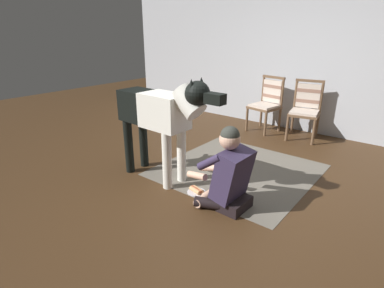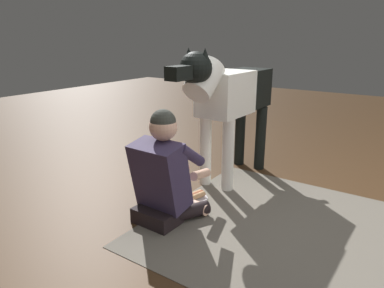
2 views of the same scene
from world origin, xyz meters
name	(u,v)px [view 1 (image 1 of 2)]	position (x,y,z in m)	size (l,w,h in m)	color
ground_plane	(229,182)	(0.00, 0.00, 0.00)	(14.51, 14.51, 0.00)	#412A17
back_wall	(315,58)	(0.00, 2.63, 1.30)	(8.38, 0.10, 2.60)	#B1B5BB
area_rug	(238,170)	(-0.09, 0.36, 0.00)	(1.86, 1.85, 0.01)	#686257
dining_chair_left_of_pair	(268,101)	(-0.59, 2.20, 0.54)	(0.54, 0.54, 0.98)	brown
dining_chair_right_of_pair	(306,107)	(0.10, 2.20, 0.54)	(0.53, 0.54, 0.98)	brown
person_sitting_on_floor	(228,175)	(0.27, -0.47, 0.36)	(0.67, 0.58, 0.88)	black
large_dog	(161,114)	(-0.69, -0.44, 0.84)	(1.65, 0.38, 1.30)	white
hot_dog_on_plate	(196,191)	(-0.15, -0.46, 0.03)	(0.21, 0.21, 0.06)	silver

